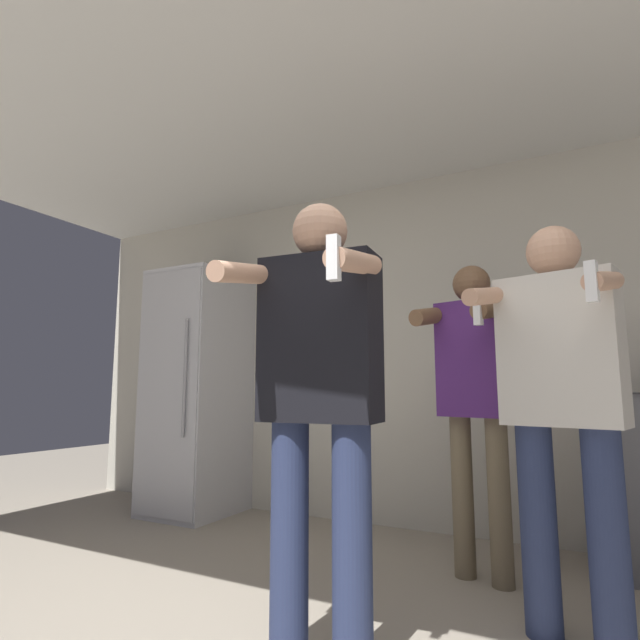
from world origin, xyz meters
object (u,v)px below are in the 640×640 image
object	(u,v)px
person_woman_foreground	(319,388)
person_man_side	(562,395)
person_spectator_back	(475,383)
refrigerator	(197,390)

from	to	relation	value
person_woman_foreground	person_man_side	bearing A→B (deg)	35.28
person_woman_foreground	person_spectator_back	xyz separation A→B (m)	(0.38, 1.08, 0.03)
person_woman_foreground	person_spectator_back	bearing A→B (deg)	70.68
person_woman_foreground	person_spectator_back	world-z (taller)	person_woman_foreground
refrigerator	person_man_side	size ratio (longest dim) A/B	1.16
person_woman_foreground	person_spectator_back	size ratio (longest dim) A/B	1.03
person_woman_foreground	person_man_side	world-z (taller)	person_woman_foreground
refrigerator	person_man_side	bearing A→B (deg)	-18.67
refrigerator	person_woman_foreground	size ratio (longest dim) A/B	1.13
refrigerator	person_spectator_back	distance (m)	2.33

